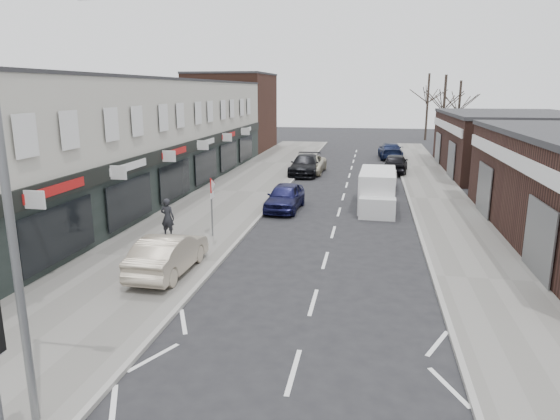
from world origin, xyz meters
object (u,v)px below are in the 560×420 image
at_px(pedestrian, 168,218).
at_px(parked_car_right_b, 395,163).
at_px(parked_car_right_a, 385,179).
at_px(warning_sign, 212,190).
at_px(parked_car_left_c, 309,164).
at_px(parked_car_left_b, 305,165).
at_px(sedan_on_pavement, 168,254).
at_px(parked_car_left_a, 285,197).
at_px(white_van, 377,191).
at_px(street_lamp, 16,197).
at_px(parked_car_right_c, 390,151).

height_order(pedestrian, parked_car_right_b, pedestrian).
bearing_deg(parked_car_right_b, parked_car_right_a, 87.40).
distance_m(warning_sign, parked_car_left_c, 18.70).
relative_size(parked_car_left_b, parked_car_left_c, 1.06).
bearing_deg(sedan_on_pavement, parked_car_left_a, -101.59).
relative_size(white_van, parked_car_left_c, 1.08).
distance_m(street_lamp, parked_car_right_b, 33.83).
height_order(pedestrian, parked_car_right_c, pedestrian).
height_order(pedestrian, parked_car_left_c, pedestrian).
height_order(warning_sign, sedan_on_pavement, warning_sign).
distance_m(white_van, parked_car_left_b, 11.77).
distance_m(parked_car_left_a, parked_car_left_c, 12.57).
relative_size(street_lamp, parked_car_left_a, 1.87).
xyz_separation_m(pedestrian, parked_car_right_c, (10.49, 28.89, -0.23)).
bearing_deg(sedan_on_pavement, pedestrian, -66.11).
xyz_separation_m(street_lamp, parked_car_right_a, (7.07, 25.71, -3.95)).
relative_size(warning_sign, parked_car_left_c, 0.54).
height_order(parked_car_left_b, parked_car_left_c, parked_car_left_b).
bearing_deg(parked_car_right_b, sedan_on_pavement, 75.43).
xyz_separation_m(warning_sign, pedestrian, (-1.94, -0.42, -1.22)).
bearing_deg(street_lamp, warning_sign, 92.84).
distance_m(street_lamp, white_van, 21.45).
relative_size(white_van, pedestrian, 3.15).
height_order(street_lamp, sedan_on_pavement, street_lamp).
relative_size(warning_sign, parked_car_left_a, 0.63).
bearing_deg(sedan_on_pavement, white_van, -120.64).
height_order(warning_sign, parked_car_left_a, warning_sign).
height_order(white_van, parked_car_left_c, white_van).
relative_size(parked_car_left_c, parked_car_right_c, 0.97).
bearing_deg(parked_car_left_c, street_lamp, -90.72).
distance_m(street_lamp, parked_car_right_c, 42.20).
height_order(sedan_on_pavement, parked_car_right_c, sedan_on_pavement).
bearing_deg(parked_car_right_a, sedan_on_pavement, 70.41).
bearing_deg(pedestrian, parked_car_left_b, -95.94).
height_order(pedestrian, parked_car_right_a, pedestrian).
xyz_separation_m(parked_car_left_a, parked_car_right_b, (6.48, 13.87, 0.06)).
bearing_deg(warning_sign, pedestrian, -167.77).
bearing_deg(parked_car_left_c, parked_car_right_a, -42.57).
distance_m(street_lamp, warning_sign, 13.04).
distance_m(street_lamp, parked_car_left_c, 31.61).
distance_m(pedestrian, parked_car_right_c, 30.74).
xyz_separation_m(parked_car_left_a, parked_car_right_c, (6.36, 22.51, 0.02)).
xyz_separation_m(street_lamp, warning_sign, (-0.63, 12.80, -2.42)).
xyz_separation_m(warning_sign, parked_car_right_b, (8.66, 19.83, -1.42)).
bearing_deg(parked_car_right_b, parked_car_left_a, 70.20).
relative_size(parked_car_left_a, parked_car_left_b, 0.81).
xyz_separation_m(parked_car_right_a, parked_car_right_c, (0.84, 15.56, 0.08)).
height_order(white_van, parked_car_left_a, white_van).
xyz_separation_m(street_lamp, parked_car_left_c, (1.30, 31.33, -3.92)).
distance_m(sedan_on_pavement, parked_car_right_b, 26.00).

